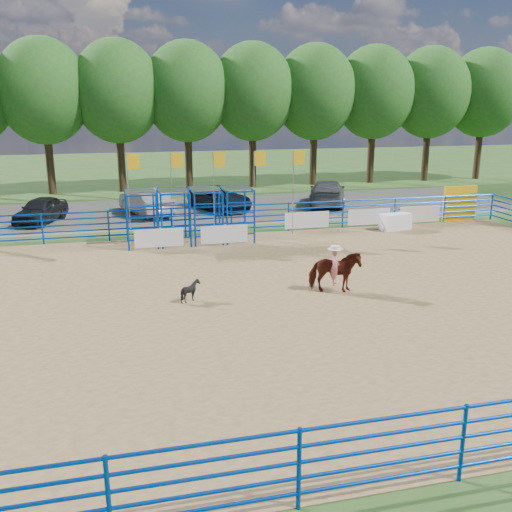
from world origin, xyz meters
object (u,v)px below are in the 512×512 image
Objects in this scene: announcer_table at (395,222)px; car_a at (41,210)px; horse_and_rider at (335,269)px; car_b at (146,201)px; calf at (191,291)px; car_c at (219,198)px; car_d at (327,193)px.

announcer_table is 19.28m from car_a.
announcer_table is 11.08m from horse_and_rider.
horse_and_rider is 0.47× the size of car_b.
announcer_table is 14.53m from calf.
car_b is 4.59m from car_c.
car_b is 11.57m from car_d.
car_d is at bearing -19.55° from car_c.
calf is at bearing -46.25° from car_a.
calf is at bearing 176.59° from horse_and_rider.
car_b reaches higher than car_c.
car_a reaches higher than calf.
car_d is (17.34, 1.30, 0.10)m from car_a.
car_c is at bearing 29.31° from car_a.
car_b is at bearing 10.80° from calf.
car_c reaches higher than car_a.
car_a is at bearing 160.30° from announcer_table.
car_a is (-18.15, 6.50, 0.27)m from announcer_table.
announcer_table is at bearing -63.35° from car_c.
car_a is at bearing 25.36° from car_d.
car_d reaches higher than calf.
announcer_table is at bearing -45.78° from calf.
horse_and_rider is 17.57m from car_d.
car_a is at bearing 170.86° from car_c.
car_d is (11.56, 0.40, -0.01)m from car_b.
car_c is 7.02m from car_d.
car_d is at bearing 69.95° from horse_and_rider.
car_a is at bearing 126.66° from horse_and_rider.
horse_and_rider reaches higher than car_d.
horse_and_rider reaches higher than car_b.
announcer_table is at bearing 117.05° from car_d.
horse_and_rider is 0.42× the size of car_d.
car_b reaches higher than calf.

